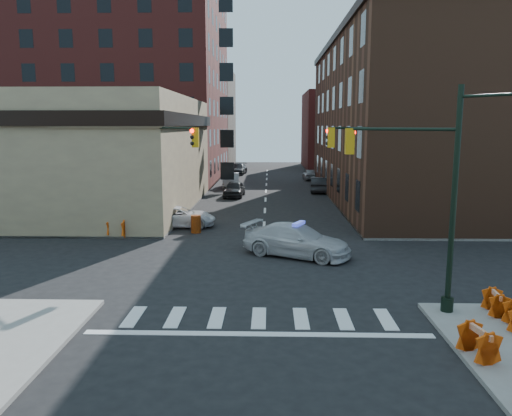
# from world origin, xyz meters

# --- Properties ---
(ground) EXTENTS (140.00, 140.00, 0.00)m
(ground) POSITION_xyz_m (0.00, 0.00, 0.00)
(ground) COLOR black
(ground) RESTS_ON ground
(sidewalk_nw) EXTENTS (34.00, 54.50, 0.15)m
(sidewalk_nw) POSITION_xyz_m (-23.00, 32.75, 0.07)
(sidewalk_nw) COLOR gray
(sidewalk_nw) RESTS_ON ground
(sidewalk_ne) EXTENTS (34.00, 54.50, 0.15)m
(sidewalk_ne) POSITION_xyz_m (23.00, 32.75, 0.07)
(sidewalk_ne) COLOR gray
(sidewalk_ne) RESTS_ON ground
(bank_building) EXTENTS (22.00, 22.00, 9.00)m
(bank_building) POSITION_xyz_m (-17.00, 16.50, 4.50)
(bank_building) COLOR tan
(bank_building) RESTS_ON ground
(apartment_block) EXTENTS (25.00, 25.00, 24.00)m
(apartment_block) POSITION_xyz_m (-18.50, 40.00, 12.00)
(apartment_block) COLOR maroon
(apartment_block) RESTS_ON ground
(commercial_row_ne) EXTENTS (14.00, 34.00, 14.00)m
(commercial_row_ne) POSITION_xyz_m (13.00, 22.50, 7.00)
(commercial_row_ne) COLOR #4E2E1F
(commercial_row_ne) RESTS_ON ground
(filler_nw) EXTENTS (20.00, 18.00, 16.00)m
(filler_nw) POSITION_xyz_m (-16.00, 62.00, 8.00)
(filler_nw) COLOR brown
(filler_nw) RESTS_ON ground
(filler_ne) EXTENTS (16.00, 16.00, 12.00)m
(filler_ne) POSITION_xyz_m (14.00, 58.00, 6.00)
(filler_ne) COLOR maroon
(filler_ne) RESTS_ON ground
(signal_pole_se) EXTENTS (5.40, 5.27, 8.00)m
(signal_pole_se) POSITION_xyz_m (6.04, -5.52, 4.61)
(signal_pole_se) COLOR black
(signal_pole_se) RESTS_ON sidewalk_se
(signal_pole_nw) EXTENTS (3.58, 3.67, 8.00)m
(signal_pole_nw) POSITION_xyz_m (-5.85, 5.34, 4.34)
(signal_pole_nw) COLOR black
(signal_pole_nw) RESTS_ON sidewalk_nw
(signal_pole_ne) EXTENTS (3.67, 3.58, 8.00)m
(signal_pole_ne) POSITION_xyz_m (5.84, 5.35, 4.34)
(signal_pole_ne) COLOR black
(signal_pole_ne) RESTS_ON sidewalk_ne
(tree_ne_near) EXTENTS (3.00, 3.00, 4.85)m
(tree_ne_near) POSITION_xyz_m (7.50, 26.00, 3.49)
(tree_ne_near) COLOR black
(tree_ne_near) RESTS_ON sidewalk_ne
(tree_ne_far) EXTENTS (3.00, 3.00, 4.85)m
(tree_ne_far) POSITION_xyz_m (7.50, 34.00, 3.49)
(tree_ne_far) COLOR black
(tree_ne_far) RESTS_ON sidewalk_ne
(police_car) EXTENTS (6.19, 4.64, 1.67)m
(police_car) POSITION_xyz_m (1.80, 1.87, 0.83)
(police_car) COLOR #BBBCC0
(police_car) RESTS_ON ground
(pickup) EXTENTS (5.18, 2.68, 1.40)m
(pickup) POSITION_xyz_m (-5.80, 9.30, 0.70)
(pickup) COLOR silver
(pickup) RESTS_ON ground
(parked_car_wnear) EXTENTS (2.07, 4.57, 1.52)m
(parked_car_wnear) POSITION_xyz_m (-3.03, 23.86, 0.76)
(parked_car_wnear) COLOR black
(parked_car_wnear) RESTS_ON ground
(parked_car_wfar) EXTENTS (2.00, 5.04, 1.63)m
(parked_car_wfar) POSITION_xyz_m (-3.86, 30.69, 0.82)
(parked_car_wfar) COLOR gray
(parked_car_wfar) RESTS_ON ground
(parked_car_wdeep) EXTENTS (2.62, 5.42, 1.52)m
(parked_car_wdeep) POSITION_xyz_m (-4.07, 46.11, 0.76)
(parked_car_wdeep) COLOR black
(parked_car_wdeep) RESTS_ON ground
(parked_car_enear) EXTENTS (2.15, 4.87, 1.55)m
(parked_car_enear) POSITION_xyz_m (5.50, 27.51, 0.78)
(parked_car_enear) COLOR black
(parked_car_enear) RESTS_ON ground
(parked_car_efar) EXTENTS (1.80, 4.13, 1.38)m
(parked_car_efar) POSITION_xyz_m (5.50, 39.39, 0.69)
(parked_car_efar) COLOR gray
(parked_car_efar) RESTS_ON ground
(pedestrian_a) EXTENTS (0.75, 0.62, 1.77)m
(pedestrian_a) POSITION_xyz_m (-9.23, 6.00, 1.04)
(pedestrian_a) COLOR black
(pedestrian_a) RESTS_ON sidewalk_nw
(pedestrian_b) EXTENTS (0.87, 0.69, 1.72)m
(pedestrian_b) POSITION_xyz_m (-8.15, 6.97, 1.01)
(pedestrian_b) COLOR black
(pedestrian_b) RESTS_ON sidewalk_nw
(pedestrian_c) EXTENTS (1.24, 1.03, 1.98)m
(pedestrian_c) POSITION_xyz_m (-10.09, 7.44, 1.14)
(pedestrian_c) COLOR #202430
(pedestrian_c) RESTS_ON sidewalk_nw
(barrel_road) EXTENTS (0.67, 0.67, 0.91)m
(barrel_road) POSITION_xyz_m (0.68, 3.27, 0.46)
(barrel_road) COLOR #D15E09
(barrel_road) RESTS_ON ground
(barrel_bank) EXTENTS (0.80, 0.80, 1.13)m
(barrel_bank) POSITION_xyz_m (-4.33, 7.43, 0.57)
(barrel_bank) COLOR #BE6008
(barrel_bank) RESTS_ON ground
(barricade_se_a) EXTENTS (0.66, 1.14, 0.82)m
(barricade_se_a) POSITION_xyz_m (8.41, -6.55, 0.56)
(barricade_se_a) COLOR red
(barricade_se_a) RESTS_ON sidewalk_se
(barricade_se_d) EXTENTS (0.84, 1.31, 0.91)m
(barricade_se_d) POSITION_xyz_m (6.40, -10.00, 0.61)
(barricade_se_d) COLOR #DF560A
(barricade_se_d) RESTS_ON sidewalk_se
(barricade_nw_a) EXTENTS (1.40, 0.90, 0.97)m
(barricade_nw_a) POSITION_xyz_m (-8.83, 5.70, 0.64)
(barricade_nw_a) COLOR #D5490A
(barricade_nw_a) RESTS_ON sidewalk_nw
(barricade_nw_b) EXTENTS (1.35, 0.88, 0.93)m
(barricade_nw_b) POSITION_xyz_m (-9.46, 6.58, 0.62)
(barricade_nw_b) COLOR red
(barricade_nw_b) RESTS_ON sidewalk_nw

